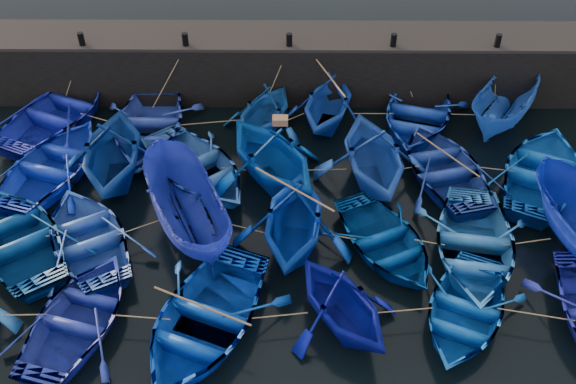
{
  "coord_description": "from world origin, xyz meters",
  "views": [
    {
      "loc": [
        0.12,
        -12.74,
        14.64
      ],
      "look_at": [
        0.0,
        3.2,
        0.7
      ],
      "focal_mm": 40.0,
      "sensor_mm": 36.0,
      "label": 1
    }
  ],
  "objects_px": {
    "boat_13": "(17,236)",
    "boat_8": "(196,168)",
    "wooden_crate": "(280,120)",
    "boat_0": "(57,113)"
  },
  "relations": [
    {
      "from": "boat_13",
      "to": "wooden_crate",
      "type": "relative_size",
      "value": 10.21
    },
    {
      "from": "boat_8",
      "to": "wooden_crate",
      "type": "bearing_deg",
      "value": -41.54
    },
    {
      "from": "boat_0",
      "to": "wooden_crate",
      "type": "bearing_deg",
      "value": -176.4
    },
    {
      "from": "boat_0",
      "to": "boat_8",
      "type": "height_order",
      "value": "boat_0"
    },
    {
      "from": "boat_13",
      "to": "boat_8",
      "type": "bearing_deg",
      "value": 178.03
    },
    {
      "from": "boat_8",
      "to": "boat_13",
      "type": "height_order",
      "value": "boat_13"
    },
    {
      "from": "boat_0",
      "to": "boat_13",
      "type": "relative_size",
      "value": 1.07
    },
    {
      "from": "boat_0",
      "to": "boat_13",
      "type": "height_order",
      "value": "boat_0"
    },
    {
      "from": "boat_8",
      "to": "wooden_crate",
      "type": "height_order",
      "value": "wooden_crate"
    },
    {
      "from": "boat_0",
      "to": "wooden_crate",
      "type": "relative_size",
      "value": 10.92
    }
  ]
}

